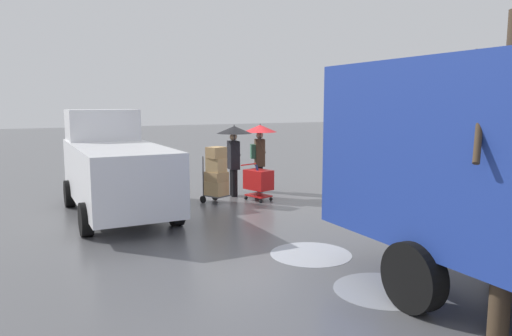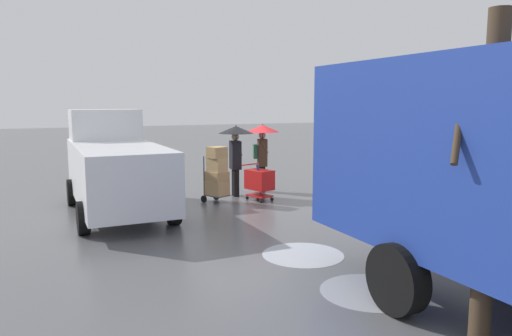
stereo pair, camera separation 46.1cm
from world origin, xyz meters
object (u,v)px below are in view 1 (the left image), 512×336
(bare_tree_near, at_px, (504,150))
(bare_tree_far, at_px, (510,173))
(pedestrian_pink_side, at_px, (260,142))
(hand_dolly_boxes, at_px, (216,174))
(cargo_van_parked_right, at_px, (115,167))
(pedestrian_black_side, at_px, (234,144))
(shopping_cart_vendor, at_px, (258,181))

(bare_tree_near, relative_size, bare_tree_far, 1.03)
(pedestrian_pink_side, distance_m, bare_tree_far, 9.88)
(pedestrian_pink_side, xyz_separation_m, bare_tree_near, (-1.95, 6.90, 0.27))
(hand_dolly_boxes, xyz_separation_m, bare_tree_far, (0.00, 8.76, 1.18))
(cargo_van_parked_right, distance_m, pedestrian_pink_side, 4.70)
(hand_dolly_boxes, xyz_separation_m, pedestrian_black_side, (-0.84, -0.64, 0.76))
(hand_dolly_boxes, relative_size, pedestrian_pink_side, 0.73)
(shopping_cart_vendor, xyz_separation_m, pedestrian_pink_side, (-0.63, -1.14, 1.00))
(hand_dolly_boxes, bearing_deg, cargo_van_parked_right, -0.16)
(pedestrian_pink_side, relative_size, bare_tree_far, 0.57)
(cargo_van_parked_right, relative_size, shopping_cart_vendor, 5.12)
(pedestrian_pink_side, bearing_deg, hand_dolly_boxes, 27.01)
(bare_tree_near, bearing_deg, bare_tree_far, 36.30)
(cargo_van_parked_right, distance_m, bare_tree_far, 9.22)
(cargo_van_parked_right, xyz_separation_m, bare_tree_near, (-6.54, 5.97, 0.66))
(shopping_cart_vendor, xyz_separation_m, pedestrian_black_side, (0.38, -0.84, 1.02))
(pedestrian_black_side, bearing_deg, bare_tree_near, 114.18)
(cargo_van_parked_right, distance_m, shopping_cart_vendor, 4.01)
(hand_dolly_boxes, relative_size, bare_tree_near, 0.41)
(bare_tree_near, xyz_separation_m, bare_tree_far, (3.81, 2.80, 0.16))
(pedestrian_black_side, height_order, bare_tree_near, bare_tree_near)
(bare_tree_far, bearing_deg, shopping_cart_vendor, -98.14)
(cargo_van_parked_right, height_order, pedestrian_pink_side, cargo_van_parked_right)
(cargo_van_parked_right, distance_m, hand_dolly_boxes, 2.76)
(bare_tree_near, height_order, bare_tree_far, bare_tree_near)
(hand_dolly_boxes, distance_m, bare_tree_far, 8.83)
(shopping_cart_vendor, bearing_deg, bare_tree_far, 81.86)
(cargo_van_parked_right, distance_m, bare_tree_near, 8.88)
(cargo_van_parked_right, distance_m, pedestrian_black_side, 3.65)
(shopping_cart_vendor, distance_m, bare_tree_near, 6.44)
(pedestrian_pink_side, height_order, bare_tree_far, bare_tree_far)
(cargo_van_parked_right, bearing_deg, pedestrian_black_side, -169.90)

